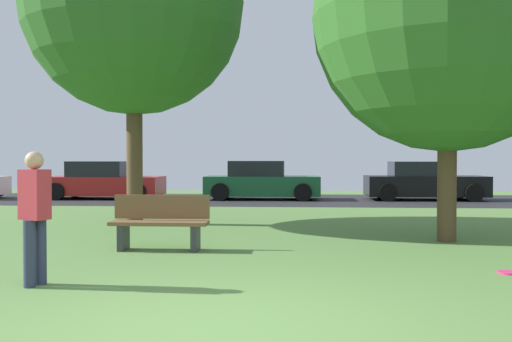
{
  "coord_description": "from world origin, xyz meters",
  "views": [
    {
      "loc": [
        0.72,
        -4.79,
        1.5
      ],
      "look_at": [
        0.0,
        5.88,
        1.27
      ],
      "focal_mm": 39.67,
      "sensor_mm": 36.0,
      "label": 1
    }
  ],
  "objects": [
    {
      "name": "ground_plane",
      "position": [
        0.0,
        0.0,
        0.0
      ],
      "size": [
        44.0,
        44.0,
        0.0
      ],
      "primitive_type": "plane",
      "color": "#5B8442"
    },
    {
      "name": "road_strip",
      "position": [
        0.0,
        16.0,
        0.0
      ],
      "size": [
        44.0,
        6.4,
        0.01
      ],
      "primitive_type": "cube",
      "color": "#28282B",
      "rests_on": "ground_plane"
    },
    {
      "name": "oak_tree_left",
      "position": [
        -2.97,
        8.08,
        5.05
      ],
      "size": [
        5.08,
        5.08,
        7.61
      ],
      "color": "brown",
      "rests_on": "ground_plane"
    },
    {
      "name": "maple_tree_far",
      "position": [
        3.5,
        5.68,
        4.07
      ],
      "size": [
        4.91,
        4.91,
        6.53
      ],
      "color": "brown",
      "rests_on": "ground_plane"
    },
    {
      "name": "person_thrower",
      "position": [
        -2.33,
        1.66,
        0.87
      ],
      "size": [
        0.38,
        0.33,
        1.59
      ],
      "rotation": [
        0.0,
        0.0,
        -0.4
      ],
      "color": "#2D334C",
      "rests_on": "ground_plane"
    },
    {
      "name": "frisbee_disc",
      "position": [
        3.52,
        2.78,
        0.01
      ],
      "size": [
        0.27,
        0.27,
        0.03
      ],
      "primitive_type": "cylinder",
      "color": "#EA2D6B",
      "rests_on": "ground_plane"
    },
    {
      "name": "parked_car_red",
      "position": [
        -6.44,
        16.04,
        0.64
      ],
      "size": [
        4.29,
        2.03,
        1.41
      ],
      "color": "#B21E1E",
      "rests_on": "ground_plane"
    },
    {
      "name": "parked_car_green",
      "position": [
        -0.49,
        16.12,
        0.65
      ],
      "size": [
        4.21,
        1.98,
        1.43
      ],
      "color": "#195633",
      "rests_on": "ground_plane"
    },
    {
      "name": "parked_car_black",
      "position": [
        5.47,
        16.25,
        0.65
      ],
      "size": [
        4.26,
        2.0,
        1.41
      ],
      "color": "black",
      "rests_on": "ground_plane"
    },
    {
      "name": "park_bench",
      "position": [
        -1.49,
        4.38,
        0.46
      ],
      "size": [
        1.6,
        0.45,
        0.9
      ],
      "rotation": [
        0.0,
        0.0,
        3.14
      ],
      "color": "brown",
      "rests_on": "ground_plane"
    }
  ]
}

